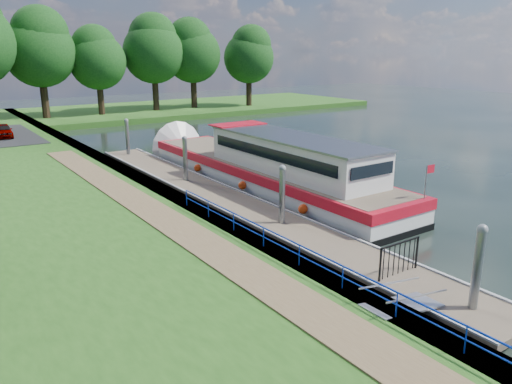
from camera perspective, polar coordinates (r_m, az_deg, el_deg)
ground at (r=16.39m, az=21.82°, el=-12.72°), size 160.00×160.00×0.00m
bank_edge at (r=25.64m, az=-10.54°, el=-0.60°), size 1.10×90.00×0.78m
far_bank at (r=64.78m, az=-12.44°, el=9.06°), size 60.00×18.00×0.60m
footpath at (r=18.76m, az=-6.85°, el=-5.28°), size 1.60×40.00×0.05m
blue_fence at (r=15.62m, az=7.33°, el=-7.72°), size 0.04×18.04×0.72m
pontoon at (r=25.13m, az=-3.32°, el=-1.18°), size 2.50×30.00×0.56m
mooring_piles at (r=24.83m, az=-3.36°, el=1.24°), size 0.30×27.30×3.55m
gangway at (r=14.99m, az=16.40°, el=-12.25°), size 2.58×1.00×0.92m
gate_panel at (r=17.05m, az=16.08°, el=-6.77°), size 1.85×0.05×1.15m
barge at (r=28.63m, az=0.42°, el=2.84°), size 4.36×21.15×4.78m
horizon_trees at (r=57.27m, az=-24.64°, el=14.87°), size 54.38×10.03×12.87m
car_a at (r=45.01m, az=-26.94°, el=6.28°), size 1.54×3.31×1.10m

